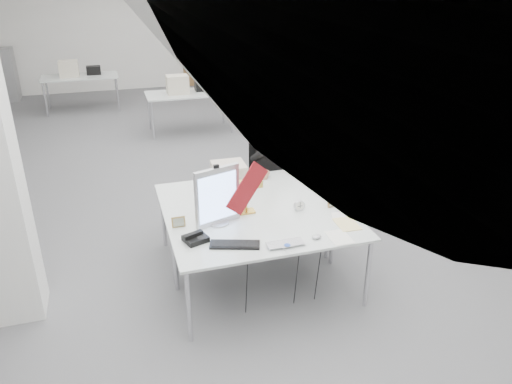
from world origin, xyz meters
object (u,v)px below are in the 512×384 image
at_px(office_chair, 271,177).
at_px(seated_person, 272,153).
at_px(laptop, 287,247).
at_px(architect_lamp, 325,150).
at_px(desk_main, 270,231).
at_px(bankers_lamp, 246,195).
at_px(monitor, 217,196).
at_px(desk_phone, 196,239).
at_px(beige_monitor, 229,178).

bearing_deg(office_chair, seated_person, -74.51).
bearing_deg(laptop, architect_lamp, 53.38).
bearing_deg(desk_main, bankers_lamp, 104.36).
height_order(laptop, architect_lamp, architect_lamp).
height_order(monitor, architect_lamp, architect_lamp).
xyz_separation_m(bankers_lamp, architect_lamp, (0.96, 0.33, 0.25)).
bearing_deg(monitor, seated_person, 35.06).
distance_m(desk_main, monitor, 0.58).
relative_size(laptop, desk_phone, 1.71).
xyz_separation_m(desk_main, seated_person, (0.55, 1.56, 0.16)).
distance_m(bankers_lamp, architect_lamp, 1.04).
xyz_separation_m(laptop, desk_phone, (-0.74, 0.35, 0.01)).
height_order(seated_person, monitor, seated_person).
bearing_deg(office_chair, desk_phone, -112.06).
height_order(bankers_lamp, architect_lamp, architect_lamp).
distance_m(desk_main, laptop, 0.35).
distance_m(office_chair, desk_phone, 2.04).
bearing_deg(office_chair, desk_main, -93.26).
distance_m(office_chair, architect_lamp, 1.12).
bearing_deg(desk_main, beige_monitor, 99.25).
height_order(desk_main, beige_monitor, beige_monitor).
xyz_separation_m(desk_main, office_chair, (0.55, 1.61, -0.18)).
height_order(desk_phone, architect_lamp, architect_lamp).
distance_m(laptop, architect_lamp, 1.41).
bearing_deg(office_chair, beige_monitor, -120.18).
xyz_separation_m(desk_phone, architect_lamp, (1.54, 0.73, 0.41)).
relative_size(office_chair, seated_person, 1.22).
height_order(seated_person, architect_lamp, architect_lamp).
bearing_deg(bankers_lamp, architect_lamp, 19.32).
height_order(desk_main, seated_person, seated_person).
xyz_separation_m(monitor, laptop, (0.47, -0.61, -0.27)).
height_order(bankers_lamp, beige_monitor, bankers_lamp).
relative_size(desk_main, seated_person, 1.94).
height_order(laptop, bankers_lamp, bankers_lamp).
bearing_deg(architect_lamp, office_chair, 98.23).
relative_size(seated_person, beige_monitor, 2.72).
height_order(monitor, beige_monitor, monitor).
bearing_deg(laptop, seated_person, 75.32).
bearing_deg(seated_person, laptop, -89.20).
relative_size(bankers_lamp, desk_phone, 1.91).
bearing_deg(laptop, beige_monitor, 98.85).
distance_m(desk_main, office_chair, 1.71).
xyz_separation_m(desk_main, monitor, (-0.42, 0.27, 0.29)).
xyz_separation_m(desk_phone, beige_monitor, (0.54, 0.92, 0.14)).
distance_m(monitor, laptop, 0.82).
bearing_deg(bankers_lamp, seated_person, 60.96).
bearing_deg(monitor, beige_monitor, 49.56).
relative_size(desk_phone, beige_monitor, 0.57).
bearing_deg(bankers_lamp, office_chair, 62.00).
xyz_separation_m(seated_person, desk_phone, (-1.23, -1.55, -0.12)).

